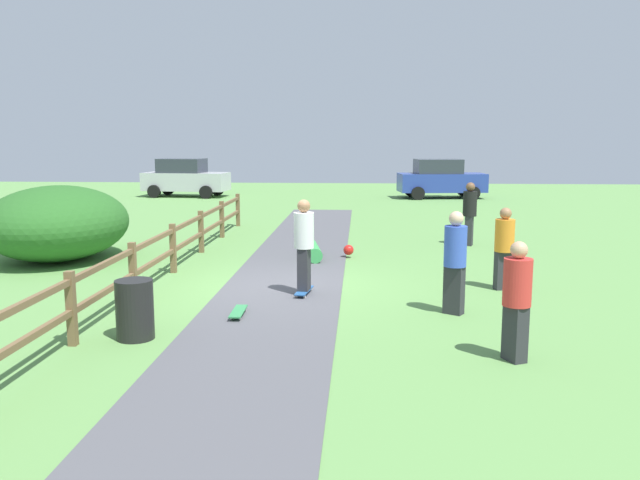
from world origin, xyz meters
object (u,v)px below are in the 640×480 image
(bush_large, at_px, (57,223))
(bystander_black, at_px, (470,211))
(skateboard_loose, at_px, (238,311))
(bystander_red, at_px, (517,296))
(skater_fallen, at_px, (315,250))
(bystander_blue, at_px, (455,258))
(bystander_orange, at_px, (504,245))
(skater_riding, at_px, (304,242))
(trash_bin, at_px, (135,310))
(parked_car_silver, at_px, (185,178))
(parked_car_blue, at_px, (441,179))

(bush_large, relative_size, bystander_black, 2.26)
(skateboard_loose, bearing_deg, bystander_red, -25.02)
(skater_fallen, bearing_deg, bystander_blue, -61.37)
(bystander_blue, distance_m, bystander_orange, 2.25)
(skater_riding, distance_m, bystander_orange, 3.97)
(bush_large, bearing_deg, skater_riding, -27.11)
(skater_riding, bearing_deg, trash_bin, -128.57)
(skater_fallen, relative_size, parked_car_silver, 0.37)
(skater_fallen, bearing_deg, skater_riding, -89.26)
(bush_large, relative_size, parked_car_blue, 0.91)
(bystander_black, height_order, bystander_orange, bystander_black)
(parked_car_blue, bearing_deg, bystander_blue, -96.19)
(bystander_black, bearing_deg, skateboard_loose, -123.57)
(skater_riding, xyz_separation_m, parked_car_silver, (-7.81, 20.39, -0.08))
(parked_car_blue, bearing_deg, parked_car_silver, 179.95)
(bystander_red, height_order, bystander_orange, bystander_red)
(skater_riding, height_order, skater_fallen, skater_riding)
(skater_fallen, bearing_deg, parked_car_silver, 115.12)
(skater_riding, height_order, bystander_red, skater_riding)
(bystander_orange, bearing_deg, parked_car_blue, 86.78)
(bystander_blue, height_order, bystander_orange, bystander_blue)
(bystander_blue, relative_size, parked_car_blue, 0.40)
(skater_riding, height_order, bystander_blue, skater_riding)
(bystander_red, relative_size, bystander_black, 0.93)
(skater_riding, relative_size, bystander_red, 1.11)
(skateboard_loose, bearing_deg, parked_car_blue, 74.75)
(bystander_black, height_order, parked_car_blue, parked_car_blue)
(skater_riding, bearing_deg, bystander_orange, 10.56)
(bystander_blue, xyz_separation_m, parked_car_blue, (2.33, 21.53, -0.02))
(skater_riding, distance_m, bystander_black, 7.32)
(skater_fallen, height_order, skateboard_loose, skater_fallen)
(bystander_black, bearing_deg, bystander_orange, -92.07)
(bystander_blue, relative_size, bystander_black, 1.01)
(bystander_blue, bearing_deg, skateboard_loose, -173.54)
(skateboard_loose, bearing_deg, bystander_orange, 25.20)
(bush_large, relative_size, skater_fallen, 2.47)
(bystander_red, relative_size, parked_car_blue, 0.38)
(bush_large, height_order, bystander_orange, bush_large)
(bystander_red, bearing_deg, bush_large, 144.63)
(skater_riding, relative_size, bystander_blue, 1.03)
(trash_bin, xyz_separation_m, bystander_orange, (6.19, 3.60, 0.45))
(bystander_red, distance_m, parked_car_blue, 23.95)
(trash_bin, relative_size, skateboard_loose, 1.12)
(parked_car_silver, bearing_deg, skater_fallen, -64.88)
(skater_riding, distance_m, skateboard_loose, 2.08)
(skater_riding, relative_size, bystander_orange, 1.11)
(trash_bin, height_order, parked_car_silver, parked_car_silver)
(bush_large, bearing_deg, bystander_red, -35.37)
(skateboard_loose, relative_size, parked_car_blue, 0.18)
(bystander_orange, bearing_deg, skater_fallen, 141.87)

